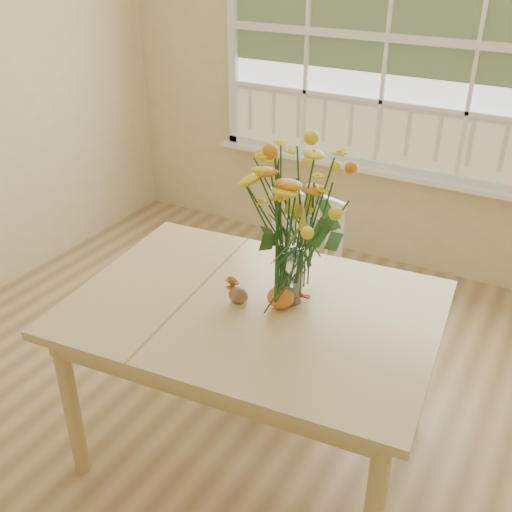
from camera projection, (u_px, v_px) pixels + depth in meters
The scene contains 9 objects.
floor at pixel (196, 456), 2.79m from camera, with size 4.00×4.50×0.01m, color #977849.
wall_back at pixel (386, 69), 3.84m from camera, with size 4.00×0.02×2.70m, color #D5C388.
window at pixel (387, 41), 3.72m from camera, with size 2.42×0.12×1.74m.
dining_table at pixel (254, 323), 2.50m from camera, with size 1.59×1.21×0.80m.
windsor_chair at pixel (298, 272), 3.23m from camera, with size 0.43×0.41×0.92m.
flower_vase at pixel (292, 222), 2.32m from camera, with size 0.50×0.50×0.60m.
pumpkin at pixel (281, 298), 2.42m from camera, with size 0.11×0.11×0.09m, color #D75F19.
turkey_figurine at pixel (238, 295), 2.44m from camera, with size 0.09×0.07×0.11m.
dark_gourd at pixel (288, 292), 2.48m from camera, with size 0.13×0.10×0.07m.
Camera 1 is at (1.23, -1.58, 2.16)m, focal length 42.00 mm.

